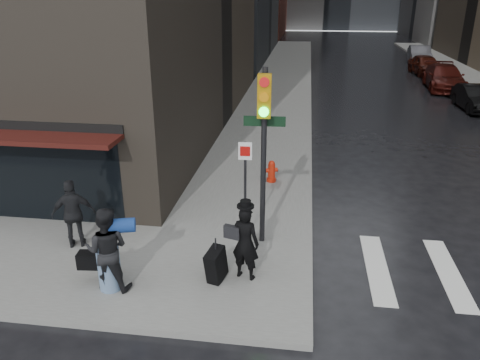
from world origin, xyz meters
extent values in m
plane|color=black|center=(0.00, 0.00, 0.00)|extent=(140.00, 140.00, 0.00)
cube|color=slate|center=(0.00, 27.00, 0.07)|extent=(4.00, 50.00, 0.15)
cube|color=slate|center=(13.50, 27.00, 0.07)|extent=(3.00, 50.00, 0.15)
cube|color=silver|center=(3.50, 1.00, 0.01)|extent=(0.50, 3.00, 0.01)
cube|color=silver|center=(5.10, 1.00, 0.01)|extent=(0.50, 3.00, 0.01)
imported|color=black|center=(0.52, -0.02, 1.00)|extent=(0.71, 0.57, 1.70)
cylinder|color=black|center=(0.52, -0.02, 1.87)|extent=(0.36, 0.36, 0.05)
cylinder|color=black|center=(0.52, -0.02, 1.93)|extent=(0.23, 0.23, 0.14)
cube|color=black|center=(0.23, 0.00, 1.23)|extent=(0.38, 0.21, 0.30)
cube|color=black|center=(-0.08, -0.26, 0.55)|extent=(0.46, 0.71, 0.86)
cylinder|color=black|center=(-0.08, -0.26, 1.00)|extent=(0.03, 0.03, 0.40)
imported|color=black|center=(-2.24, -0.82, 1.08)|extent=(0.97, 0.79, 1.86)
cube|color=black|center=(-2.70, -0.68, 0.71)|extent=(0.59, 0.35, 0.35)
cylinder|color=navy|center=(-1.95, -0.67, 1.58)|extent=(0.62, 0.44, 0.30)
imported|color=black|center=(-3.76, 0.76, 1.02)|extent=(1.10, 0.77, 1.74)
cylinder|color=black|center=(0.73, 1.65, 2.31)|extent=(0.13, 0.13, 4.32)
cube|color=#B6810C|center=(0.74, 1.42, 3.87)|extent=(0.31, 0.21, 0.97)
cylinder|color=red|center=(0.75, 1.31, 4.20)|extent=(0.22, 0.06, 0.22)
cylinder|color=orange|center=(0.75, 1.31, 3.87)|extent=(0.22, 0.06, 0.22)
cylinder|color=#19E533|center=(0.75, 1.31, 3.55)|extent=(0.22, 0.06, 0.22)
cylinder|color=black|center=(0.30, 1.64, 1.44)|extent=(0.06, 0.06, 2.59)
cube|color=white|center=(0.30, 1.61, 2.52)|extent=(0.32, 0.03, 0.43)
cube|color=black|center=(0.73, 1.73, 3.23)|extent=(0.97, 0.07, 0.24)
cylinder|color=#AC1D0A|center=(0.66, 5.63, 0.20)|extent=(0.32, 0.32, 0.10)
cylinder|color=#AC1D0A|center=(0.66, 5.63, 0.45)|extent=(0.24, 0.24, 0.59)
sphere|color=#AC1D0A|center=(0.66, 5.63, 0.76)|extent=(0.22, 0.22, 0.22)
cylinder|color=#AC1D0A|center=(0.66, 5.63, 0.55)|extent=(0.42, 0.27, 0.14)
imported|color=black|center=(10.69, 17.71, 0.66)|extent=(1.51, 4.06, 1.33)
imported|color=#40110C|center=(10.54, 23.49, 0.77)|extent=(2.56, 5.48, 1.55)
imported|color=#3B130B|center=(10.62, 29.26, 0.75)|extent=(2.10, 4.50, 1.49)
imported|color=#4B4A4F|center=(11.36, 35.04, 0.78)|extent=(2.05, 4.85, 1.56)
camera|label=1|loc=(1.62, -8.72, 6.02)|focal=35.00mm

